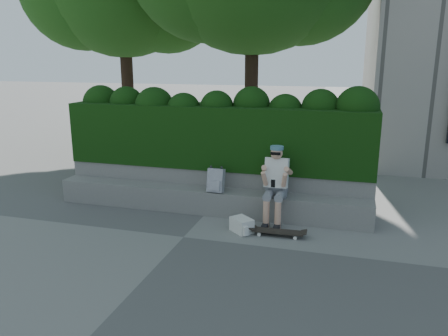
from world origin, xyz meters
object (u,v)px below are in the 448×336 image
(backpack_plaid, at_px, (216,180))
(backpack_ground, at_px, (242,225))
(person, at_px, (276,182))
(skateboard, at_px, (278,232))

(backpack_plaid, xyz_separation_m, backpack_ground, (0.65, -0.67, -0.55))
(backpack_plaid, height_order, backpack_ground, backpack_plaid)
(person, relative_size, backpack_ground, 3.73)
(person, distance_m, backpack_plaid, 1.12)
(skateboard, xyz_separation_m, backpack_ground, (-0.61, 0.01, 0.05))
(backpack_ground, bearing_deg, person, 92.45)
(backpack_plaid, bearing_deg, person, -1.27)
(skateboard, distance_m, backpack_ground, 0.61)
(skateboard, distance_m, backpack_plaid, 1.55)
(person, height_order, backpack_ground, person)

